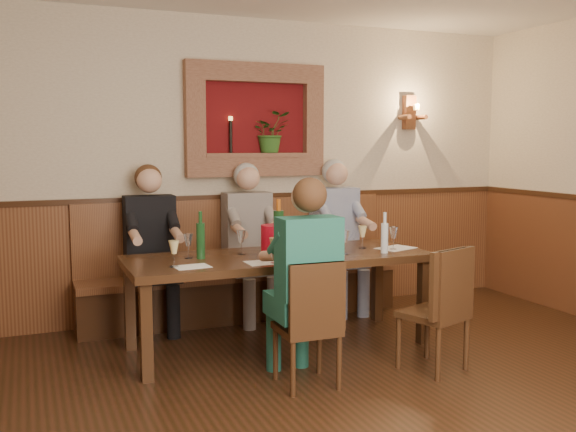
# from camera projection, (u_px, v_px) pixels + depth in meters

# --- Properties ---
(room_shell) EXTENTS (6.04, 6.04, 2.82)m
(room_shell) POSITION_uv_depth(u_px,v_px,m) (411.00, 92.00, 3.26)
(room_shell) COLOR #C0AE91
(room_shell) RESTS_ON ground
(wainscoting) EXTENTS (6.02, 6.02, 1.15)m
(wainscoting) POSITION_uv_depth(u_px,v_px,m) (406.00, 340.00, 3.41)
(wainscoting) COLOR #5C2F1A
(wainscoting) RESTS_ON ground
(wall_niche) EXTENTS (1.36, 0.30, 1.06)m
(wall_niche) POSITION_uv_depth(u_px,v_px,m) (260.00, 125.00, 6.07)
(wall_niche) COLOR #5D0D0F
(wall_niche) RESTS_ON ground
(wall_sconce) EXTENTS (0.25, 0.20, 0.35)m
(wall_sconce) POSITION_uv_depth(u_px,v_px,m) (410.00, 113.00, 6.67)
(wall_sconce) COLOR #5C2F1A
(wall_sconce) RESTS_ON ground
(dining_table) EXTENTS (2.40, 0.90, 0.75)m
(dining_table) POSITION_uv_depth(u_px,v_px,m) (279.00, 264.00, 5.10)
(dining_table) COLOR #3A2111
(dining_table) RESTS_ON ground
(bench) EXTENTS (3.00, 0.45, 1.11)m
(bench) POSITION_uv_depth(u_px,v_px,m) (242.00, 283.00, 6.01)
(bench) COLOR #381E0F
(bench) RESTS_ON ground
(chair_near_left) EXTENTS (0.39, 0.39, 0.87)m
(chair_near_left) POSITION_uv_depth(u_px,v_px,m) (308.00, 349.00, 4.31)
(chair_near_left) COLOR #3A2111
(chair_near_left) RESTS_ON ground
(chair_near_right) EXTENTS (0.51, 0.51, 0.90)m
(chair_near_right) POSITION_uv_depth(u_px,v_px,m) (435.00, 334.00, 4.61)
(chair_near_right) COLOR #3A2111
(chair_near_right) RESTS_ON ground
(person_bench_left) EXTENTS (0.43, 0.53, 1.45)m
(person_bench_left) POSITION_uv_depth(u_px,v_px,m) (152.00, 263.00, 5.56)
(person_bench_left) COLOR black
(person_bench_left) RESTS_ON ground
(person_bench_mid) EXTENTS (0.43, 0.53, 1.45)m
(person_bench_mid) POSITION_uv_depth(u_px,v_px,m) (250.00, 256.00, 5.90)
(person_bench_mid) COLOR #5E5756
(person_bench_mid) RESTS_ON ground
(person_bench_right) EXTENTS (0.44, 0.54, 1.48)m
(person_bench_right) POSITION_uv_depth(u_px,v_px,m) (338.00, 248.00, 6.23)
(person_bench_right) COLOR navy
(person_bench_right) RESTS_ON ground
(person_chair_front) EXTENTS (0.41, 0.51, 1.41)m
(person_chair_front) POSITION_uv_depth(u_px,v_px,m) (303.00, 299.00, 4.35)
(person_chair_front) COLOR #184A57
(person_chair_front) RESTS_ON ground
(spittoon_bucket) EXTENTS (0.27, 0.27, 0.24)m
(spittoon_bucket) POSITION_uv_depth(u_px,v_px,m) (275.00, 240.00, 5.03)
(spittoon_bucket) COLOR red
(spittoon_bucket) RESTS_ON dining_table
(wine_bottle_green_a) EXTENTS (0.10, 0.10, 0.44)m
(wine_bottle_green_a) POSITION_uv_depth(u_px,v_px,m) (279.00, 232.00, 5.07)
(wine_bottle_green_a) COLOR #19471E
(wine_bottle_green_a) RESTS_ON dining_table
(wine_bottle_green_b) EXTENTS (0.08, 0.08, 0.37)m
(wine_bottle_green_b) POSITION_uv_depth(u_px,v_px,m) (201.00, 240.00, 4.90)
(wine_bottle_green_b) COLOR #19471E
(wine_bottle_green_b) RESTS_ON dining_table
(water_bottle) EXTENTS (0.07, 0.07, 0.33)m
(water_bottle) POSITION_uv_depth(u_px,v_px,m) (385.00, 237.00, 5.16)
(water_bottle) COLOR silver
(water_bottle) RESTS_ON dining_table
(tasting_sheet_a) EXTENTS (0.26, 0.20, 0.00)m
(tasting_sheet_a) POSITION_uv_depth(u_px,v_px,m) (192.00, 267.00, 4.59)
(tasting_sheet_a) COLOR white
(tasting_sheet_a) RESTS_ON dining_table
(tasting_sheet_b) EXTENTS (0.32, 0.23, 0.00)m
(tasting_sheet_b) POSITION_uv_depth(u_px,v_px,m) (288.00, 257.00, 5.00)
(tasting_sheet_b) COLOR white
(tasting_sheet_b) RESTS_ON dining_table
(tasting_sheet_c) EXTENTS (0.37, 0.32, 0.00)m
(tasting_sheet_c) POSITION_uv_depth(u_px,v_px,m) (396.00, 248.00, 5.41)
(tasting_sheet_c) COLOR white
(tasting_sheet_c) RESTS_ON dining_table
(tasting_sheet_d) EXTENTS (0.30, 0.22, 0.00)m
(tasting_sheet_d) POSITION_uv_depth(u_px,v_px,m) (266.00, 262.00, 4.75)
(tasting_sheet_d) COLOR white
(tasting_sheet_d) RESTS_ON dining_table
(wine_glass_0) EXTENTS (0.08, 0.08, 0.19)m
(wine_glass_0) POSITION_uv_depth(u_px,v_px,m) (345.00, 242.00, 5.10)
(wine_glass_0) COLOR white
(wine_glass_0) RESTS_ON dining_table
(wine_glass_1) EXTENTS (0.08, 0.08, 0.19)m
(wine_glass_1) POSITION_uv_depth(u_px,v_px,m) (303.00, 239.00, 5.30)
(wine_glass_1) COLOR #DECB85
(wine_glass_1) RESTS_ON dining_table
(wine_glass_2) EXTENTS (0.08, 0.08, 0.19)m
(wine_glass_2) POSITION_uv_depth(u_px,v_px,m) (280.00, 247.00, 4.89)
(wine_glass_2) COLOR #DECB85
(wine_glass_2) RESTS_ON dining_table
(wine_glass_3) EXTENTS (0.08, 0.08, 0.19)m
(wine_glass_3) POSITION_uv_depth(u_px,v_px,m) (274.00, 251.00, 4.71)
(wine_glass_3) COLOR #DECB85
(wine_glass_3) RESTS_ON dining_table
(wine_glass_4) EXTENTS (0.08, 0.08, 0.19)m
(wine_glass_4) POSITION_uv_depth(u_px,v_px,m) (241.00, 242.00, 5.10)
(wine_glass_4) COLOR white
(wine_glass_4) RESTS_ON dining_table
(wine_glass_5) EXTENTS (0.08, 0.08, 0.19)m
(wine_glass_5) POSITION_uv_depth(u_px,v_px,m) (188.00, 246.00, 4.92)
(wine_glass_5) COLOR white
(wine_glass_5) RESTS_ON dining_table
(wine_glass_6) EXTENTS (0.08, 0.08, 0.19)m
(wine_glass_6) POSITION_uv_depth(u_px,v_px,m) (362.00, 237.00, 5.40)
(wine_glass_6) COLOR #DECB85
(wine_glass_6) RESTS_ON dining_table
(wine_glass_7) EXTENTS (0.08, 0.08, 0.19)m
(wine_glass_7) POSITION_uv_depth(u_px,v_px,m) (174.00, 254.00, 4.57)
(wine_glass_7) COLOR #DECB85
(wine_glass_7) RESTS_ON dining_table
(wine_glass_8) EXTENTS (0.08, 0.08, 0.19)m
(wine_glass_8) POSITION_uv_depth(u_px,v_px,m) (393.00, 238.00, 5.32)
(wine_glass_8) COLOR white
(wine_glass_8) RESTS_ON dining_table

